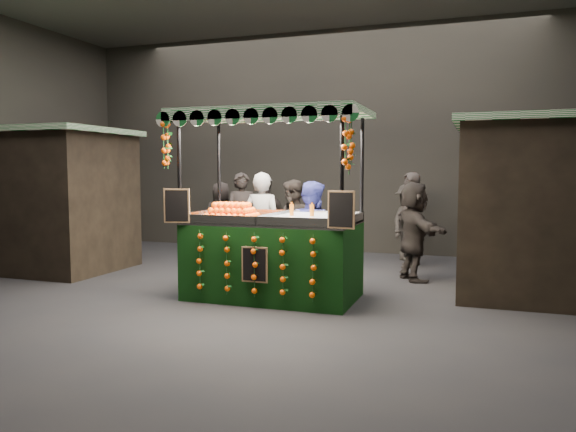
% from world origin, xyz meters
% --- Properties ---
extents(ground, '(12.00, 12.00, 0.00)m').
position_xyz_m(ground, '(0.00, 0.00, 0.00)').
color(ground, black).
rests_on(ground, ground).
extents(market_hall, '(12.10, 10.10, 5.05)m').
position_xyz_m(market_hall, '(0.00, 0.00, 3.38)').
color(market_hall, black).
rests_on(market_hall, ground).
extents(neighbour_stall_left, '(3.00, 2.20, 2.60)m').
position_xyz_m(neighbour_stall_left, '(-4.40, 1.00, 1.31)').
color(neighbour_stall_left, black).
rests_on(neighbour_stall_left, ground).
extents(neighbour_stall_right, '(3.00, 2.20, 2.60)m').
position_xyz_m(neighbour_stall_right, '(4.40, 1.50, 1.31)').
color(neighbour_stall_right, black).
rests_on(neighbour_stall_right, ground).
extents(juice_stall, '(2.78, 1.63, 2.69)m').
position_xyz_m(juice_stall, '(0.48, 0.13, 0.84)').
color(juice_stall, black).
rests_on(juice_stall, ground).
extents(vendor_grey, '(0.67, 0.44, 1.82)m').
position_xyz_m(vendor_grey, '(-0.16, 1.32, 0.91)').
color(vendor_grey, slate).
rests_on(vendor_grey, ground).
extents(vendor_blue, '(0.99, 0.88, 1.68)m').
position_xyz_m(vendor_blue, '(0.80, 1.00, 0.84)').
color(vendor_blue, navy).
rests_on(vendor_blue, ground).
extents(shopper_0, '(0.76, 0.63, 1.80)m').
position_xyz_m(shopper_0, '(-1.12, 2.64, 0.90)').
color(shopper_0, '#2A2422').
rests_on(shopper_0, ground).
extents(shopper_1, '(1.03, 1.04, 1.69)m').
position_xyz_m(shopper_1, '(0.22, 1.80, 0.85)').
color(shopper_1, black).
rests_on(shopper_1, ground).
extents(shopper_2, '(1.05, 0.58, 1.69)m').
position_xyz_m(shopper_2, '(-1.08, 3.84, 0.85)').
color(shopper_2, '#2A2322').
rests_on(shopper_2, ground).
extents(shopper_3, '(0.94, 1.17, 1.58)m').
position_xyz_m(shopper_3, '(1.90, 4.22, 0.79)').
color(shopper_3, '#282320').
rests_on(shopper_3, ground).
extents(shopper_4, '(0.93, 0.85, 1.59)m').
position_xyz_m(shopper_4, '(-2.16, 3.84, 0.80)').
color(shopper_4, black).
rests_on(shopper_4, ground).
extents(shopper_5, '(1.18, 1.58, 1.66)m').
position_xyz_m(shopper_5, '(2.25, 2.12, 0.83)').
color(shopper_5, black).
rests_on(shopper_5, ground).
extents(shopper_6, '(0.52, 0.72, 1.81)m').
position_xyz_m(shopper_6, '(2.00, 3.43, 0.90)').
color(shopper_6, '#2C2624').
rests_on(shopper_6, ground).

